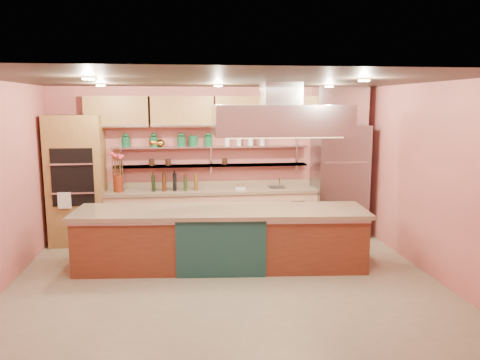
{
  "coord_description": "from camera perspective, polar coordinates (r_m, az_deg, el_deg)",
  "views": [
    {
      "loc": [
        -0.56,
        -6.29,
        2.5
      ],
      "look_at": [
        0.32,
        1.0,
        1.29
      ],
      "focal_mm": 35.0,
      "sensor_mm": 36.0,
      "label": 1
    }
  ],
  "objects": [
    {
      "name": "range_hood",
      "position": [
        7.08,
        4.94,
        7.29
      ],
      "size": [
        2.0,
        1.0,
        0.45
      ],
      "primitive_type": "cube",
      "color": "#B6B8BD",
      "rests_on": "ceiling"
    },
    {
      "name": "floor",
      "position": [
        6.79,
        -1.73,
        -12.35
      ],
      "size": [
        6.0,
        5.0,
        0.02
      ],
      "primitive_type": "cube",
      "color": "gray",
      "rests_on": "ground"
    },
    {
      "name": "bar_faucet",
      "position": [
        8.84,
        4.82,
        -0.19
      ],
      "size": [
        0.04,
        0.04,
        0.22
      ],
      "primitive_type": "cylinder",
      "rotation": [
        0.0,
        0.0,
        0.43
      ],
      "color": "white",
      "rests_on": "back_counter"
    },
    {
      "name": "ceiling",
      "position": [
        6.32,
        -1.85,
        12.06
      ],
      "size": [
        6.0,
        5.0,
        0.02
      ],
      "primitive_type": "cube",
      "color": "black",
      "rests_on": "wall_back"
    },
    {
      "name": "back_counter",
      "position": [
        8.74,
        -3.38,
        -4.12
      ],
      "size": [
        3.84,
        0.64,
        0.93
      ],
      "primitive_type": "cube",
      "color": "tan",
      "rests_on": "floor"
    },
    {
      "name": "upper_cabinets",
      "position": [
        8.62,
        -3.22,
        8.34
      ],
      "size": [
        4.6,
        0.36,
        0.55
      ],
      "primitive_type": "cube",
      "color": "olive",
      "rests_on": "wall_back"
    },
    {
      "name": "ceiling_downlights",
      "position": [
        6.51,
        -2.01,
        11.71
      ],
      "size": [
        4.0,
        2.8,
        0.02
      ],
      "primitive_type": "cube",
      "color": "#FFE5A5",
      "rests_on": "ceiling"
    },
    {
      "name": "wall_shelf_lower",
      "position": [
        8.75,
        -3.51,
        1.78
      ],
      "size": [
        3.6,
        0.26,
        0.03
      ],
      "primitive_type": "cube",
      "color": "#B6B8BD",
      "rests_on": "wall_back"
    },
    {
      "name": "kitchen_scale",
      "position": [
        8.63,
        0.02,
        -0.79
      ],
      "size": [
        0.21,
        0.18,
        0.1
      ],
      "primitive_type": "cube",
      "rotation": [
        0.0,
        0.0,
        0.33
      ],
      "color": "silver",
      "rests_on": "back_counter"
    },
    {
      "name": "oven_stack",
      "position": [
        8.78,
        -19.25,
        -0.02
      ],
      "size": [
        0.95,
        0.64,
        2.3
      ],
      "primitive_type": "cube",
      "color": "olive",
      "rests_on": "floor"
    },
    {
      "name": "copper_kettle",
      "position": [
        8.7,
        -9.68,
        4.47
      ],
      "size": [
        0.19,
        0.19,
        0.13
      ],
      "primitive_type": "ellipsoid",
      "rotation": [
        0.0,
        0.0,
        -0.17
      ],
      "color": "#B47029",
      "rests_on": "wall_shelf_upper"
    },
    {
      "name": "wall_right",
      "position": [
        7.31,
        22.35,
        -0.02
      ],
      "size": [
        0.04,
        5.0,
        2.8
      ],
      "primitive_type": "cube",
      "color": "#C0625A",
      "rests_on": "floor"
    },
    {
      "name": "island",
      "position": [
        7.24,
        -2.3,
        -7.09
      ],
      "size": [
        4.4,
        1.3,
        0.9
      ],
      "primitive_type": "cube",
      "rotation": [
        0.0,
        0.0,
        -0.08
      ],
      "color": "brown",
      "rests_on": "floor"
    },
    {
      "name": "green_canister",
      "position": [
        8.68,
        -5.71,
        4.77
      ],
      "size": [
        0.18,
        0.18,
        0.19
      ],
      "primitive_type": "cylinder",
      "rotation": [
        0.0,
        0.0,
        0.13
      ],
      "color": "#0F4928",
      "rests_on": "wall_shelf_upper"
    },
    {
      "name": "wall_back",
      "position": [
        8.87,
        -3.24,
        2.22
      ],
      "size": [
        6.0,
        0.04,
        2.8
      ],
      "primitive_type": "cube",
      "color": "#C0625A",
      "rests_on": "floor"
    },
    {
      "name": "wall_front",
      "position": [
        3.98,
        1.46,
        -6.72
      ],
      "size": [
        6.0,
        0.04,
        2.8
      ],
      "primitive_type": "cube",
      "color": "#C0625A",
      "rests_on": "floor"
    },
    {
      "name": "oil_bottle_cluster",
      "position": [
        8.56,
        -7.96,
        -0.34
      ],
      "size": [
        0.92,
        0.44,
        0.28
      ],
      "primitive_type": "cube",
      "rotation": [
        0.0,
        0.0,
        0.22
      ],
      "color": "black",
      "rests_on": "back_counter"
    },
    {
      "name": "flower_vase",
      "position": [
        8.63,
        -14.62,
        -0.4
      ],
      "size": [
        0.21,
        0.21,
        0.3
      ],
      "primitive_type": "cylinder",
      "rotation": [
        0.0,
        0.0,
        -0.24
      ],
      "color": "#611F0E",
      "rests_on": "back_counter"
    },
    {
      "name": "wall_shelf_upper",
      "position": [
        8.71,
        -3.53,
        4.07
      ],
      "size": [
        3.6,
        0.26,
        0.03
      ],
      "primitive_type": "cube",
      "color": "#B6B8BD",
      "rests_on": "wall_back"
    },
    {
      "name": "refrigerator",
      "position": [
        9.03,
        11.99,
        -0.09
      ],
      "size": [
        0.95,
        0.72,
        2.1
      ],
      "primitive_type": "cube",
      "color": "gray",
      "rests_on": "floor"
    }
  ]
}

